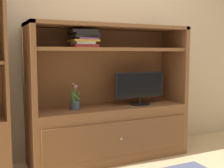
% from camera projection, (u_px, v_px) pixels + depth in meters
% --- Properties ---
extents(painted_rear_wall, '(6.00, 0.10, 2.80)m').
position_uv_depth(painted_rear_wall, '(97.00, 34.00, 3.44)').
color(painted_rear_wall, tan).
rests_on(painted_rear_wall, ground_plane).
extents(media_console, '(1.76, 0.53, 1.47)m').
position_uv_depth(media_console, '(110.00, 117.00, 3.23)').
color(media_console, brown).
rests_on(media_console, ground_plane).
extents(tv_monitor, '(0.62, 0.24, 0.37)m').
position_uv_depth(tv_monitor, '(140.00, 87.00, 3.31)').
color(tv_monitor, black).
rests_on(tv_monitor, media_console).
extents(potted_plant, '(0.10, 0.13, 0.28)m').
position_uv_depth(potted_plant, '(75.00, 103.00, 3.03)').
color(potted_plant, '#384C56').
rests_on(potted_plant, media_console).
extents(magazine_stack, '(0.30, 0.32, 0.18)m').
position_uv_depth(magazine_stack, '(83.00, 39.00, 3.01)').
color(magazine_stack, red).
rests_on(magazine_stack, media_console).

